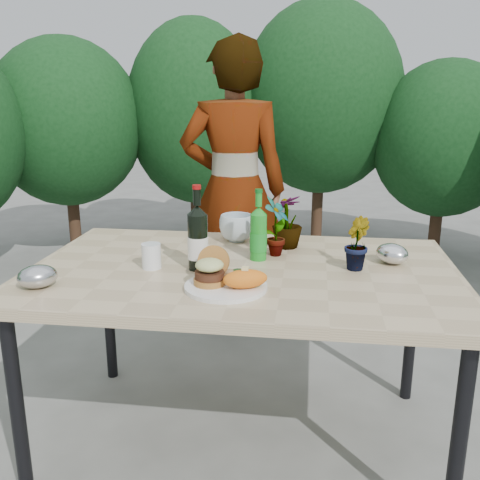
# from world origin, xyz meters

# --- Properties ---
(ground) EXTENTS (80.00, 80.00, 0.00)m
(ground) POSITION_xyz_m (0.00, 0.00, 0.00)
(ground) COLOR #63635E
(ground) RESTS_ON ground
(patio_table) EXTENTS (1.60, 1.00, 0.75)m
(patio_table) POSITION_xyz_m (0.00, 0.00, 0.69)
(patio_table) COLOR tan
(patio_table) RESTS_ON ground
(shrub_hedge) EXTENTS (7.03, 5.09, 2.17)m
(shrub_hedge) POSITION_xyz_m (0.01, 1.61, 1.15)
(shrub_hedge) COLOR #382316
(shrub_hedge) RESTS_ON ground
(dinner_plate) EXTENTS (0.28, 0.28, 0.01)m
(dinner_plate) POSITION_xyz_m (-0.03, -0.23, 0.76)
(dinner_plate) COLOR white
(dinner_plate) RESTS_ON patio_table
(burger_stack) EXTENTS (0.11, 0.16, 0.11)m
(burger_stack) POSITION_xyz_m (-0.08, -0.21, 0.81)
(burger_stack) COLOR #B7722D
(burger_stack) RESTS_ON dinner_plate
(sweet_potato) EXTENTS (0.17, 0.12, 0.06)m
(sweet_potato) POSITION_xyz_m (0.04, -0.25, 0.80)
(sweet_potato) COLOR orange
(sweet_potato) RESTS_ON dinner_plate
(grilled_veg) EXTENTS (0.08, 0.05, 0.03)m
(grilled_veg) POSITION_xyz_m (-0.01, -0.14, 0.78)
(grilled_veg) COLOR olive
(grilled_veg) RESTS_ON dinner_plate
(wine_bottle) EXTENTS (0.08, 0.08, 0.32)m
(wine_bottle) POSITION_xyz_m (-0.16, -0.04, 0.87)
(wine_bottle) COLOR black
(wine_bottle) RESTS_ON patio_table
(sparkling_water) EXTENTS (0.07, 0.07, 0.28)m
(sparkling_water) POSITION_xyz_m (0.05, 0.11, 0.85)
(sparkling_water) COLOR #198C21
(sparkling_water) RESTS_ON patio_table
(plastic_cup) EXTENTS (0.07, 0.07, 0.09)m
(plastic_cup) POSITION_xyz_m (-0.34, -0.05, 0.80)
(plastic_cup) COLOR white
(plastic_cup) RESTS_ON patio_table
(seedling_left) EXTENTS (0.13, 0.15, 0.24)m
(seedling_left) POSITION_xyz_m (0.11, 0.17, 0.87)
(seedling_left) COLOR #2D5C1F
(seedling_left) RESTS_ON patio_table
(seedling_mid) EXTENTS (0.10, 0.12, 0.20)m
(seedling_mid) POSITION_xyz_m (0.42, 0.05, 0.85)
(seedling_mid) COLOR #28561D
(seedling_mid) RESTS_ON patio_table
(seedling_right) EXTENTS (0.18, 0.18, 0.23)m
(seedling_right) POSITION_xyz_m (0.15, 0.30, 0.86)
(seedling_right) COLOR #2D5B1F
(seedling_right) RESTS_ON patio_table
(blue_bowl) EXTENTS (0.16, 0.16, 0.12)m
(blue_bowl) POSITION_xyz_m (-0.08, 0.37, 0.81)
(blue_bowl) COLOR silver
(blue_bowl) RESTS_ON patio_table
(foil_packet_left) EXTENTS (0.17, 0.16, 0.08)m
(foil_packet_left) POSITION_xyz_m (-0.66, -0.30, 0.79)
(foil_packet_left) COLOR #AEB0B5
(foil_packet_left) RESTS_ON patio_table
(foil_packet_right) EXTENTS (0.17, 0.17, 0.08)m
(foil_packet_right) POSITION_xyz_m (0.56, 0.13, 0.79)
(foil_packet_right) COLOR silver
(foil_packet_right) RESTS_ON patio_table
(person) EXTENTS (0.66, 0.48, 1.68)m
(person) POSITION_xyz_m (-0.20, 1.11, 0.84)
(person) COLOR #96654B
(person) RESTS_ON ground
(terracotta_pot) EXTENTS (0.17, 0.17, 0.14)m
(terracotta_pot) POSITION_xyz_m (-1.31, 1.89, 0.07)
(terracotta_pot) COLOR #AA412B
(terracotta_pot) RESTS_ON ground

